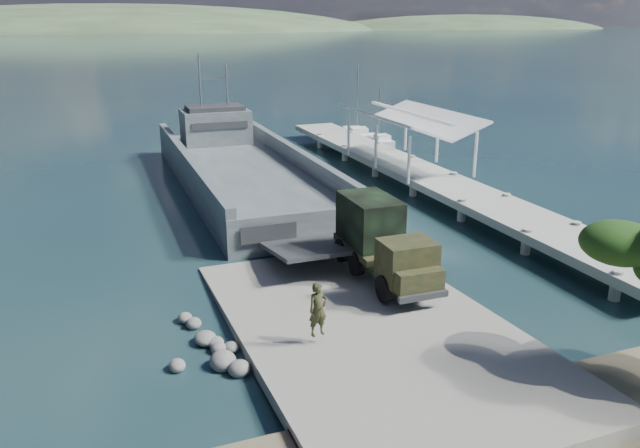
{
  "coord_description": "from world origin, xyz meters",
  "views": [
    {
      "loc": [
        -9.62,
        -20.63,
        11.82
      ],
      "look_at": [
        0.63,
        6.0,
        2.32
      ],
      "focal_mm": 35.0,
      "sensor_mm": 36.0,
      "label": 1
    }
  ],
  "objects_px": {
    "pier": "(415,163)",
    "military_truck": "(381,241)",
    "landing_craft": "(243,177)",
    "soldier": "(318,319)",
    "sailboat_far": "(357,135)",
    "sailboat_near": "(379,141)"
  },
  "relations": [
    {
      "from": "pier",
      "to": "military_truck",
      "type": "relative_size",
      "value": 5.98
    },
    {
      "from": "landing_craft",
      "to": "soldier",
      "type": "bearing_deg",
      "value": -97.33
    },
    {
      "from": "military_truck",
      "to": "sailboat_far",
      "type": "relative_size",
      "value": 0.97
    },
    {
      "from": "landing_craft",
      "to": "soldier",
      "type": "relative_size",
      "value": 16.43
    },
    {
      "from": "sailboat_near",
      "to": "sailboat_far",
      "type": "bearing_deg",
      "value": 109.85
    },
    {
      "from": "military_truck",
      "to": "soldier",
      "type": "relative_size",
      "value": 3.67
    },
    {
      "from": "pier",
      "to": "soldier",
      "type": "relative_size",
      "value": 21.91
    },
    {
      "from": "military_truck",
      "to": "landing_craft",
      "type": "bearing_deg",
      "value": 95.58
    },
    {
      "from": "pier",
      "to": "sailboat_near",
      "type": "height_order",
      "value": "sailboat_near"
    },
    {
      "from": "military_truck",
      "to": "sailboat_near",
      "type": "relative_size",
      "value": 1.2
    },
    {
      "from": "pier",
      "to": "sailboat_near",
      "type": "xyz_separation_m",
      "value": [
        4.44,
        14.86,
        -1.27
      ]
    },
    {
      "from": "pier",
      "to": "soldier",
      "type": "xyz_separation_m",
      "value": [
        -15.45,
        -20.56,
        -0.1
      ]
    },
    {
      "from": "pier",
      "to": "soldier",
      "type": "height_order",
      "value": "pier"
    },
    {
      "from": "landing_craft",
      "to": "sailboat_far",
      "type": "distance_m",
      "value": 21.33
    },
    {
      "from": "landing_craft",
      "to": "soldier",
      "type": "height_order",
      "value": "landing_craft"
    },
    {
      "from": "pier",
      "to": "sailboat_far",
      "type": "relative_size",
      "value": 5.79
    },
    {
      "from": "soldier",
      "to": "sailboat_far",
      "type": "bearing_deg",
      "value": 55.98
    },
    {
      "from": "pier",
      "to": "landing_craft",
      "type": "distance_m",
      "value": 12.6
    },
    {
      "from": "pier",
      "to": "sailboat_near",
      "type": "bearing_deg",
      "value": 73.36
    },
    {
      "from": "soldier",
      "to": "sailboat_near",
      "type": "xyz_separation_m",
      "value": [
        19.89,
        35.42,
        -1.18
      ]
    },
    {
      "from": "soldier",
      "to": "sailboat_near",
      "type": "relative_size",
      "value": 0.33
    },
    {
      "from": "sailboat_near",
      "to": "landing_craft",
      "type": "bearing_deg",
      "value": -140.6
    }
  ]
}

